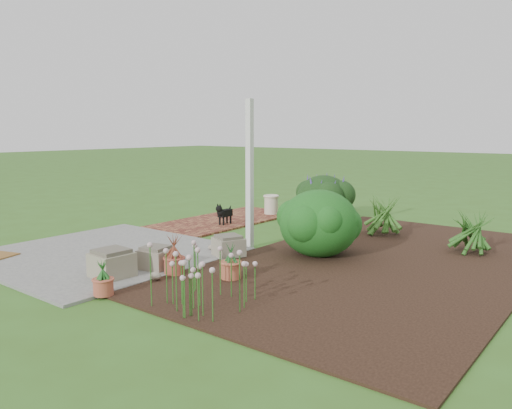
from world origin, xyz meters
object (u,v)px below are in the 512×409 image
Objects in this scene: black_dog at (224,213)px; cream_ceramic_urn at (271,205)px; evergreen_shrub at (319,221)px; stone_trough_near at (112,265)px.

cream_ceramic_urn is (-0.03, 1.70, -0.04)m from black_dog.
evergreen_shrub is (2.87, -2.63, 0.31)m from cream_ceramic_urn.
cream_ceramic_urn is 3.90m from evergreen_shrub.
black_dog reaches higher than stone_trough_near.
evergreen_shrub reaches higher than cream_ceramic_urn.
stone_trough_near is at bearing -72.93° from black_dog.
black_dog is 1.70m from cream_ceramic_urn.
evergreen_shrub is (2.84, -0.93, 0.27)m from black_dog.
stone_trough_near is 0.98× the size of black_dog.
evergreen_shrub is at bearing -42.51° from cream_ceramic_urn.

